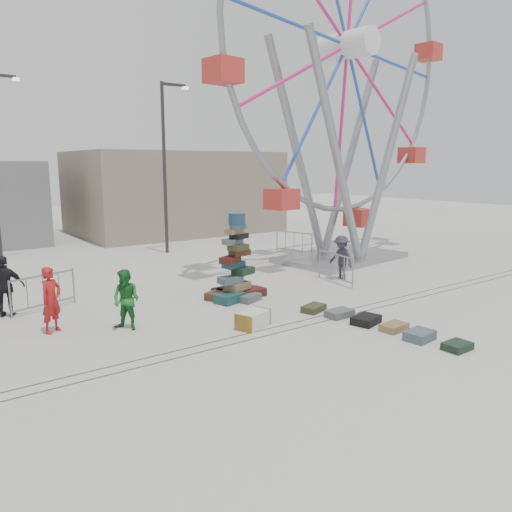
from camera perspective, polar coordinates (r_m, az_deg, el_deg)
ground at (r=12.44m, az=4.04°, el=-9.55°), size 90.00×90.00×0.00m
track_line_near at (r=12.88m, az=2.31°, el=-8.81°), size 40.00×0.04×0.01m
track_line_far at (r=13.18m, az=1.22°, el=-8.35°), size 40.00×0.04×0.01m
building_right at (r=32.43m, az=-9.31°, el=7.21°), size 12.00×8.00×5.00m
lamp_post_right at (r=24.38m, az=-10.25°, el=10.83°), size 1.41×0.25×8.00m
suitcase_tower at (r=15.97m, az=-2.31°, el=-2.16°), size 1.99×1.75×2.74m
ferris_wheel at (r=22.74m, az=10.29°, el=19.71°), size 13.87×4.12×16.19m
steamer_trunk at (r=13.26m, az=-0.36°, el=-7.27°), size 1.05×0.81×0.43m
row_case_0 at (r=14.78m, az=6.61°, el=-5.95°), size 0.85×0.66×0.19m
row_case_1 at (r=14.37m, az=9.52°, el=-6.48°), size 0.79×0.52×0.20m
row_case_2 at (r=13.90m, az=12.46°, el=-7.14°), size 0.92×0.76×0.22m
row_case_3 at (r=13.54m, az=15.50°, el=-7.83°), size 0.77×0.53×0.18m
row_case_4 at (r=13.01m, az=18.19°, el=-8.62°), size 0.77×0.62×0.24m
row_case_5 at (r=12.66m, az=22.00°, el=-9.53°), size 0.66×0.48×0.18m
barricade_dummy_c at (r=15.95m, az=-23.11°, el=-3.82°), size 1.94×0.70×1.10m
barricade_wheel_front at (r=18.32m, az=9.08°, el=-1.34°), size 0.39×1.99×1.10m
barricade_wheel_back at (r=23.93m, az=4.36°, el=1.52°), size 0.64×1.95×1.10m
pedestrian_red at (r=13.75m, az=-22.36°, el=-4.66°), size 0.75×0.68×1.71m
pedestrian_green at (r=13.36m, az=-14.62°, el=-4.87°), size 0.93×0.98×1.59m
pedestrian_black at (r=15.69m, az=-26.74°, el=-3.12°), size 1.11×0.79×1.75m
pedestrian_grey at (r=18.77m, az=9.71°, el=-0.19°), size 0.64×1.09×1.67m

